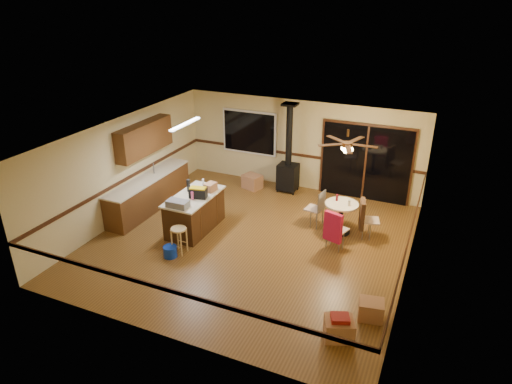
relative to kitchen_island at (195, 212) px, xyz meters
The scene contains 35 objects.
floor 1.57m from the kitchen_island, ahead, with size 7.00×7.00×0.00m, color brown.
ceiling 2.62m from the kitchen_island, ahead, with size 7.00×7.00×0.00m, color silver.
wall_back 3.90m from the kitchen_island, 66.80° to the left, with size 7.00×7.00×0.00m, color #D0BE83.
wall_front 3.90m from the kitchen_island, 66.80° to the right, with size 7.00×7.00×0.00m, color #D0BE83.
wall_left 2.17m from the kitchen_island, behind, with size 7.00×7.00×0.00m, color #D0BE83.
wall_right 5.07m from the kitchen_island, ahead, with size 7.00×7.00×0.00m, color #D0BE83.
chair_rail 1.60m from the kitchen_island, ahead, with size 7.00×7.00×0.08m, color #391D0E, non-canonical shape.
window 3.61m from the kitchen_island, 91.66° to the left, with size 1.72×0.10×1.32m, color black.
sliding_door 4.88m from the kitchen_island, 45.42° to the left, with size 2.52×0.10×2.10m, color black.
lower_cabinets 1.77m from the kitchen_island, 163.61° to the left, with size 0.60×3.00×0.86m, color #563115.
countertop 1.82m from the kitchen_island, 163.61° to the left, with size 0.64×3.04×0.04m, color beige.
upper_cabinets 2.43m from the kitchen_island, 159.02° to the left, with size 0.35×2.00×0.80m, color #563115.
kitchen_island is the anchor object (origin of this frame).
wood_stove 3.33m from the kitchen_island, 66.91° to the left, with size 0.55×0.50×2.52m.
ceiling_fan 3.95m from the kitchen_island, 20.97° to the left, with size 0.24×0.24×0.55m.
fluorescent_strip 2.15m from the kitchen_island, 135.00° to the left, with size 0.10×1.20×0.04m, color white.
toolbox_grey 0.84m from the kitchen_island, 92.08° to the right, with size 0.50×0.28×0.16m, color slate.
toolbox_black 0.58m from the kitchen_island, 13.31° to the right, with size 0.41×0.22×0.23m, color black.
toolbox_yellow_lid 0.71m from the kitchen_island, 13.31° to the right, with size 0.37×0.20×0.03m, color gold.
box_on_island 0.73m from the kitchen_island, 61.34° to the left, with size 0.22×0.30×0.20m, color #A46E49.
bottle_dark 0.68m from the kitchen_island, 143.21° to the left, with size 0.09×0.09×0.31m, color black.
bottle_pink 0.58m from the kitchen_island, 67.53° to the right, with size 0.06×0.06×0.20m, color #D84C8C.
bottle_white 0.85m from the kitchen_island, 99.38° to the left, with size 0.06×0.06×0.17m, color white.
bar_stool 1.13m from the kitchen_island, 77.55° to the right, with size 0.34×0.34×0.62m, color tan.
blue_bucket 1.37m from the kitchen_island, 84.16° to the right, with size 0.30×0.30×0.25m, color #0D34C3.
dining_table 3.54m from the kitchen_island, 20.97° to the left, with size 0.80×0.80×0.78m.
glass_red 3.46m from the kitchen_island, 23.42° to the left, with size 0.06×0.06×0.16m, color #590C14.
glass_cream 3.71m from the kitchen_island, 19.25° to the left, with size 0.06×0.06×0.14m, color beige.
chair_left 3.03m from the kitchen_island, 26.49° to the left, with size 0.46×0.46×0.51m.
chair_near 3.38m from the kitchen_island, ahead, with size 0.54×0.57×0.70m.
chair_right 4.04m from the kitchen_island, 18.35° to the left, with size 0.55×0.52×0.70m.
box_under_window 2.85m from the kitchen_island, 84.52° to the left, with size 0.52×0.42×0.42m, color #A46E49.
box_corner_a 4.81m from the kitchen_island, 29.04° to the right, with size 0.49×0.41×0.37m, color #A46E49.
box_corner_b 4.88m from the kitchen_island, 19.19° to the right, with size 0.44×0.38×0.36m, color #A46E49.
box_small_red 4.80m from the kitchen_island, 29.04° to the right, with size 0.31×0.26×0.08m, color maroon.
Camera 1 is at (3.85, -8.47, 5.52)m, focal length 32.00 mm.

